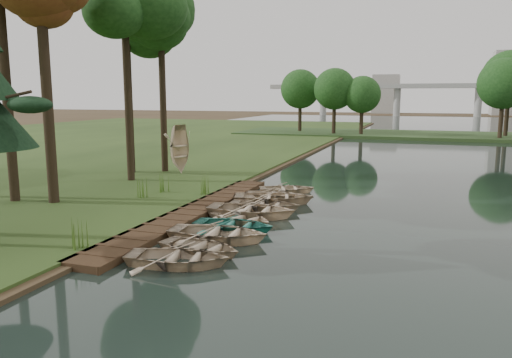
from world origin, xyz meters
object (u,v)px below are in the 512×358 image
(rowboat_1, at_px, (200,245))
(stored_rowboat, at_px, (180,168))
(boardwalk, at_px, (193,212))
(rowboat_2, at_px, (218,231))
(rowboat_0, at_px, (178,255))

(rowboat_1, relative_size, stored_rowboat, 0.94)
(boardwalk, distance_m, stored_rowboat, 10.84)
(boardwalk, bearing_deg, stored_rowboat, 120.62)
(boardwalk, height_order, rowboat_2, rowboat_2)
(rowboat_0, relative_size, rowboat_2, 0.89)
(rowboat_0, height_order, rowboat_1, rowboat_0)
(rowboat_0, distance_m, rowboat_2, 2.92)
(stored_rowboat, bearing_deg, rowboat_1, -130.70)
(rowboat_1, bearing_deg, stored_rowboat, 39.83)
(rowboat_1, relative_size, rowboat_2, 0.81)
(boardwalk, xyz_separation_m, rowboat_2, (2.74, -3.51, 0.29))
(rowboat_0, distance_m, rowboat_1, 1.33)
(boardwalk, height_order, rowboat_1, rowboat_1)
(rowboat_0, bearing_deg, rowboat_2, -12.93)
(boardwalk, xyz_separation_m, rowboat_0, (2.62, -6.43, 0.25))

